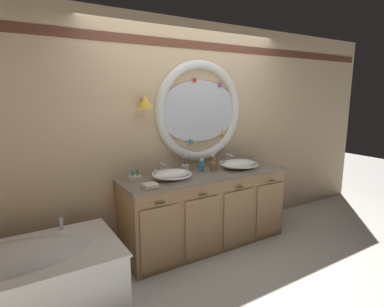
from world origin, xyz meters
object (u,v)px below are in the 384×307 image
sink_basin_right (239,164)px  folded_hand_towel (150,186)px  sink_basin_left (172,174)px  toothbrush_holder_right (214,166)px  toothbrush_holder_left (185,168)px  toiletry_basket (135,177)px  bathtub (8,285)px  soap_dispenser (201,166)px

sink_basin_right → folded_hand_towel: bearing=-172.8°
sink_basin_left → toothbrush_holder_right: bearing=6.7°
toothbrush_holder_left → toiletry_basket: 0.61m
sink_basin_left → toothbrush_holder_right: (0.60, 0.07, 0.00)m
bathtub → folded_hand_towel: folded_hand_towel is taller
sink_basin_left → toiletry_basket: bearing=151.4°
sink_basin_right → toothbrush_holder_left: (-0.66, 0.17, -0.00)m
sink_basin_right → soap_dispenser: bearing=166.9°
sink_basin_right → toiletry_basket: 1.28m
bathtub → soap_dispenser: (2.02, 0.37, 0.62)m
toothbrush_holder_right → soap_dispenser: 0.15m
sink_basin_right → folded_hand_towel: 1.26m
bathtub → toothbrush_holder_right: toothbrush_holder_right is taller
folded_hand_towel → soap_dispenser: bearing=19.1°
toothbrush_holder_right → toiletry_basket: bearing=173.0°
sink_basin_left → sink_basin_right: bearing=0.0°
bathtub → toiletry_basket: 1.43m
toothbrush_holder_right → folded_hand_towel: toothbrush_holder_right is taller
bathtub → sink_basin_right: size_ratio=3.67×
bathtub → toothbrush_holder_right: size_ratio=7.59×
sink_basin_left → sink_basin_right: 0.93m
bathtub → toothbrush_holder_right: (2.16, 0.33, 0.61)m
toothbrush_holder_right → sink_basin_right: bearing=-12.0°
toothbrush_holder_right → toiletry_basket: toothbrush_holder_right is taller
sink_basin_left → toothbrush_holder_right: toothbrush_holder_right is taller
toothbrush_holder_left → toothbrush_holder_right: bearing=-16.9°
sink_basin_right → toiletry_basket: bearing=171.7°
toothbrush_holder_right → sink_basin_left: bearing=-173.3°
bathtub → soap_dispenser: soap_dispenser is taller
sink_basin_left → folded_hand_towel: sink_basin_left is taller
soap_dispenser → toiletry_basket: size_ratio=1.29×
sink_basin_left → sink_basin_right: (0.93, 0.00, 0.00)m
sink_basin_left → bathtub: bearing=-170.6°
sink_basin_right → toothbrush_holder_left: toothbrush_holder_left is taller
folded_hand_towel → toothbrush_holder_right: bearing=14.0°
folded_hand_towel → sink_basin_right: bearing=7.2°
sink_basin_right → toothbrush_holder_right: size_ratio=2.07×
toothbrush_holder_left → toiletry_basket: (-0.61, 0.02, -0.02)m
toothbrush_holder_left → folded_hand_towel: (-0.59, -0.33, -0.03)m
sink_basin_left → toiletry_basket: 0.39m
bathtub → toiletry_basket: bearing=19.9°
bathtub → folded_hand_towel: size_ratio=11.36×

